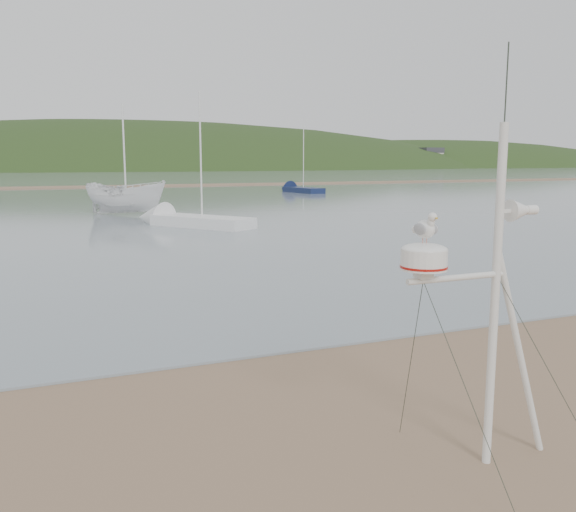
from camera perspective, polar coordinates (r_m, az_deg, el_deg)
name	(u,v)px	position (r m, az deg, el deg)	size (l,w,h in m)	color
water	(27,176)	(136.98, -23.20, 6.93)	(560.00, 256.00, 0.04)	slate
sandbar	(27,188)	(75.00, -23.23, 5.88)	(560.00, 7.00, 0.07)	brown
hill_ridge	(84,222)	(241.72, -18.51, 3.07)	(620.00, 180.00, 80.00)	#1F3415
far_cottages	(37,157)	(200.96, -22.40, 8.53)	(294.40, 6.30, 8.00)	silver
mast_rig	(490,370)	(6.69, 18.38, -10.12)	(1.91, 2.03, 4.30)	white
boat_white	(125,170)	(36.40, -15.02, 7.82)	(1.95, 2.00, 5.19)	white
sailboat_blue_far	(294,189)	(61.22, 0.54, 6.28)	(2.63, 7.03, 6.82)	#131F45
sailboat_white_near	(174,219)	(30.42, -10.60, 3.40)	(5.22, 6.67, 6.86)	white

